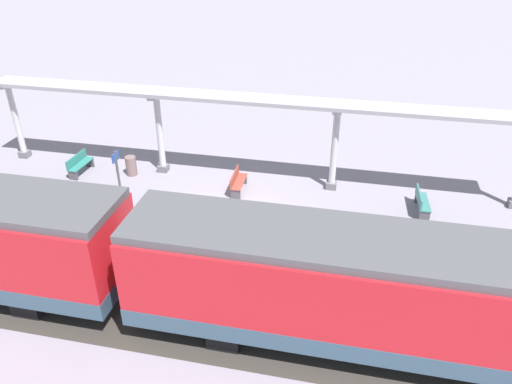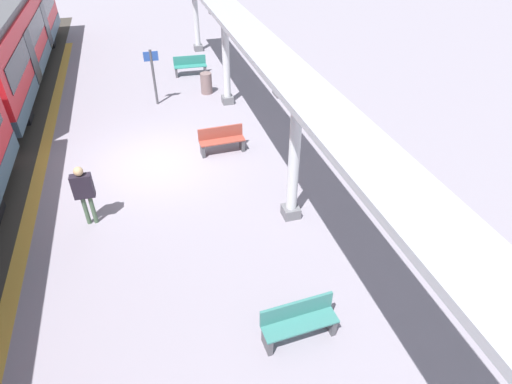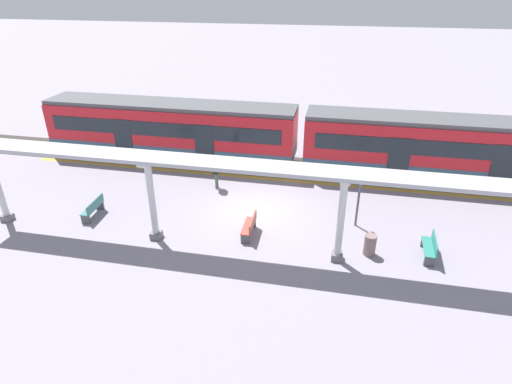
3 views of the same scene
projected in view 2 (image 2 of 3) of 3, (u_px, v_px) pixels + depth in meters
name	position (u px, v px, depth m)	size (l,w,h in m)	color
ground_plane	(156.00, 163.00, 13.68)	(176.00, 176.00, 0.00)	gray
tactile_edge_strip	(38.00, 180.00, 12.89)	(0.38, 28.59, 0.01)	gold
train_far_carriage	(7.00, 38.00, 18.54)	(2.65, 14.95, 3.48)	red
canopy_pillar_second	(294.00, 157.00, 10.42)	(1.10, 0.44, 3.64)	slate
canopy_pillar_third	(226.00, 58.00, 16.33)	(1.10, 0.44, 3.64)	slate
canopy_pillar_fourth	(196.00, 15.00, 21.83)	(1.10, 0.44, 3.64)	slate
canopy_beam	(253.00, 37.00, 12.19)	(1.20, 22.79, 0.16)	#A8AAB2
bench_near_end	(298.00, 321.00, 8.21)	(1.52, 0.52, 0.86)	#387973
bench_mid_platform	(222.00, 140.00, 14.02)	(1.51, 0.48, 0.86)	#974235
bench_far_end	(190.00, 65.00, 19.75)	(1.52, 0.52, 0.86)	#2E7F73
trash_bin	(206.00, 83.00, 18.00)	(0.48, 0.48, 0.88)	#7B6462
platform_info_sign	(153.00, 72.00, 16.59)	(0.56, 0.10, 2.20)	#4C4C51
passenger_waiting_near_edge	(83.00, 189.00, 10.63)	(0.51, 0.25, 1.74)	#486047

